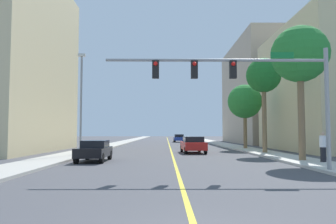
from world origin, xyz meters
TOP-DOWN VIEW (x-y plane):
  - ground at (0.00, 42.00)m, footprint 192.00×192.00m
  - sidewalk_left at (-8.00, 42.00)m, footprint 2.73×168.00m
  - sidewalk_right at (8.00, 42.00)m, footprint 2.73×168.00m
  - lane_marking_center at (0.00, 42.00)m, footprint 0.16×144.00m
  - building_right_far at (20.11, 50.88)m, footprint 17.31×23.30m
  - traffic_signal_mast at (3.34, 9.87)m, footprint 10.51×0.36m
  - street_lamp at (-7.14, 19.87)m, footprint 0.56×0.28m
  - palm_near at (7.95, 14.94)m, footprint 3.57×3.57m
  - palm_mid at (7.89, 22.27)m, footprint 2.97×2.97m
  - palm_far at (8.06, 29.61)m, footprint 3.68×3.68m
  - car_blue at (1.95, 54.94)m, footprint 1.97×4.41m
  - car_red at (1.92, 23.90)m, footprint 2.10×4.60m
  - car_black at (-5.13, 15.69)m, footprint 1.75×3.86m
  - pedestrian at (8.57, 13.55)m, footprint 0.38×0.38m

SIDE VIEW (x-z plane):
  - ground at x=0.00m, z-range 0.00..0.00m
  - lane_marking_center at x=0.00m, z-range 0.00..0.01m
  - sidewalk_left at x=-8.00m, z-range 0.00..0.15m
  - sidewalk_right at x=8.00m, z-range 0.00..0.15m
  - car_black at x=-5.13m, z-range 0.04..1.37m
  - car_blue at x=1.95m, z-range 0.03..1.48m
  - car_red at x=1.92m, z-range 0.03..1.50m
  - pedestrian at x=8.57m, z-range 0.15..1.91m
  - traffic_signal_mast at x=3.34m, z-range 1.50..7.20m
  - street_lamp at x=-7.14m, z-range 0.57..8.44m
  - palm_far at x=8.06m, z-range 1.71..8.61m
  - palm_mid at x=7.89m, z-range 2.59..10.70m
  - palm_near at x=7.95m, z-range 2.51..10.96m
  - building_right_far at x=20.11m, z-range 0.00..17.29m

